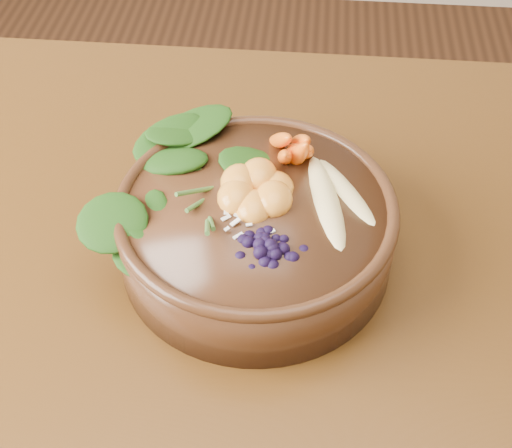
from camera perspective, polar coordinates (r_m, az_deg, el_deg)
The scene contains 8 objects.
dining_table at distance 0.76m, azimuth 7.43°, elevation -11.53°, with size 1.60×0.90×0.75m.
stoneware_bowl at distance 0.70m, azimuth 0.00°, elevation -0.57°, with size 0.27×0.27×0.07m, color #452714.
kale_heap at distance 0.70m, azimuth -3.91°, elevation 5.69°, with size 0.18×0.16×0.04m, color #1D480F, non-canonical shape.
carrot_cluster at distance 0.71m, azimuth 3.32°, elevation 8.09°, with size 0.06×0.06×0.07m, color orange, non-canonical shape.
banana_halves at distance 0.68m, azimuth 6.53°, elevation 3.04°, with size 0.09×0.15×0.03m.
mandarin_cluster at distance 0.68m, azimuth 0.01°, elevation 3.46°, with size 0.08×0.09×0.03m, color orange, non-canonical shape.
blueberry_pile at distance 0.62m, azimuth 0.79°, elevation -0.78°, with size 0.13×0.09×0.04m, color black, non-canonical shape.
coconut_flakes at distance 0.66m, azimuth 0.33°, elevation 0.68°, with size 0.09×0.07×0.01m, color white, non-canonical shape.
Camera 1 is at (-0.06, -0.41, 1.30)m, focal length 50.00 mm.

